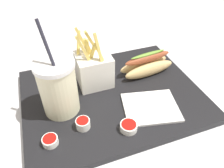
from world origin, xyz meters
TOP-DOWN VIEW (x-y plane):
  - ground_plane at (0.00, 0.00)m, footprint 2.40×2.40m
  - food_tray at (0.00, 0.00)m, footprint 0.46×0.36m
  - soda_cup at (0.13, 0.01)m, footprint 0.09×0.09m
  - fries_basket at (0.03, -0.06)m, footprint 0.09×0.09m
  - hot_dog_1 at (-0.13, -0.05)m, footprint 0.16×0.07m
  - ketchup_cup_1 at (0.01, 0.13)m, footprint 0.04×0.04m
  - ketchup_cup_2 at (0.18, 0.11)m, footprint 0.03×0.03m
  - ketchup_cup_3 at (0.10, 0.09)m, footprint 0.03×0.03m
  - napkin_stack at (-0.07, 0.09)m, footprint 0.15×0.13m

SIDE VIEW (x-z plane):
  - ground_plane at x=0.00m, z-range -0.02..0.00m
  - food_tray at x=0.00m, z-range 0.00..0.02m
  - napkin_stack at x=-0.07m, z-range 0.02..0.03m
  - ketchup_cup_2 at x=0.18m, z-range 0.02..0.04m
  - ketchup_cup_1 at x=0.01m, z-range 0.02..0.04m
  - ketchup_cup_3 at x=0.10m, z-range 0.02..0.04m
  - hot_dog_1 at x=-0.13m, z-range 0.01..0.08m
  - fries_basket at x=0.03m, z-range -0.01..0.15m
  - soda_cup at x=0.13m, z-range -0.03..0.21m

